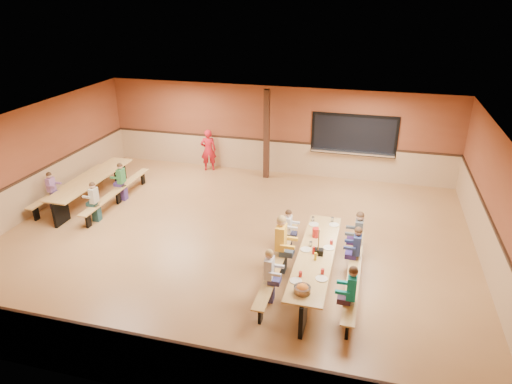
# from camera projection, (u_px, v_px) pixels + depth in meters

# --- Properties ---
(ground) EXTENTS (12.00, 12.00, 0.00)m
(ground) POSITION_uv_depth(u_px,v_px,m) (233.00, 240.00, 11.73)
(ground) COLOR #946338
(ground) RESTS_ON ground
(room_envelope) EXTENTS (12.04, 10.04, 3.02)m
(room_envelope) POSITION_uv_depth(u_px,v_px,m) (233.00, 216.00, 11.45)
(room_envelope) COLOR brown
(room_envelope) RESTS_ON ground
(kitchen_pass_through) EXTENTS (2.78, 0.28, 1.38)m
(kitchen_pass_through) POSITION_uv_depth(u_px,v_px,m) (354.00, 137.00, 14.90)
(kitchen_pass_through) COLOR black
(kitchen_pass_through) RESTS_ON ground
(structural_post) EXTENTS (0.18, 0.18, 3.00)m
(structural_post) POSITION_uv_depth(u_px,v_px,m) (267.00, 135.00, 15.05)
(structural_post) COLOR #311A10
(structural_post) RESTS_ON ground
(cafeteria_table_main) EXTENTS (1.91, 3.70, 0.74)m
(cafeteria_table_main) POSITION_uv_depth(u_px,v_px,m) (315.00, 262.00, 9.81)
(cafeteria_table_main) COLOR #B58B47
(cafeteria_table_main) RESTS_ON ground
(cafeteria_table_second) EXTENTS (1.91, 3.70, 0.74)m
(cafeteria_table_second) POSITION_uv_depth(u_px,v_px,m) (92.00, 184.00, 13.72)
(cafeteria_table_second) COLOR #B58B47
(cafeteria_table_second) RESTS_ON ground
(seated_child_white_left) EXTENTS (0.36, 0.29, 1.19)m
(seated_child_white_left) POSITION_uv_depth(u_px,v_px,m) (269.00, 276.00, 9.22)
(seated_child_white_left) COLOR silver
(seated_child_white_left) RESTS_ON ground
(seated_adult_yellow) EXTENTS (0.45, 0.37, 1.38)m
(seated_adult_yellow) POSITION_uv_depth(u_px,v_px,m) (281.00, 244.00, 10.18)
(seated_adult_yellow) COLOR yellow
(seated_adult_yellow) RESTS_ON ground
(seated_child_grey_left) EXTENTS (0.33, 0.27, 1.13)m
(seated_child_grey_left) POSITION_uv_depth(u_px,v_px,m) (288.00, 232.00, 10.97)
(seated_child_grey_left) COLOR white
(seated_child_grey_left) RESTS_ON ground
(seated_child_teal_right) EXTENTS (0.38, 0.31, 1.23)m
(seated_child_teal_right) POSITION_uv_depth(u_px,v_px,m) (351.00, 295.00, 8.61)
(seated_child_teal_right) COLOR teal
(seated_child_teal_right) RESTS_ON ground
(seated_child_navy_right) EXTENTS (0.36, 0.30, 1.20)m
(seated_child_navy_right) POSITION_uv_depth(u_px,v_px,m) (356.00, 252.00, 10.06)
(seated_child_navy_right) COLOR navy
(seated_child_navy_right) RESTS_ON ground
(seated_child_char_right) EXTENTS (0.39, 0.32, 1.25)m
(seated_child_char_right) POSITION_uv_depth(u_px,v_px,m) (358.00, 237.00, 10.62)
(seated_child_char_right) COLOR #444A4D
(seated_child_char_right) RESTS_ON ground
(seated_child_purple_sec) EXTENTS (0.32, 0.26, 1.11)m
(seated_child_purple_sec) POSITION_uv_depth(u_px,v_px,m) (52.00, 191.00, 13.22)
(seated_child_purple_sec) COLOR #956195
(seated_child_purple_sec) RESTS_ON ground
(seated_child_green_sec) EXTENTS (0.35, 0.28, 1.17)m
(seated_child_green_sec) POSITION_uv_depth(u_px,v_px,m) (122.00, 182.00, 13.76)
(seated_child_green_sec) COLOR #33793E
(seated_child_green_sec) RESTS_ON ground
(seated_child_tan_sec) EXTENTS (0.33, 0.27, 1.14)m
(seated_child_tan_sec) POSITION_uv_depth(u_px,v_px,m) (95.00, 202.00, 12.50)
(seated_child_tan_sec) COLOR #ABA58C
(seated_child_tan_sec) RESTS_ON ground
(standing_woman) EXTENTS (0.63, 0.52, 1.48)m
(standing_woman) POSITION_uv_depth(u_px,v_px,m) (208.00, 150.00, 15.99)
(standing_woman) COLOR red
(standing_woman) RESTS_ON ground
(punch_pitcher) EXTENTS (0.16, 0.16, 0.22)m
(punch_pitcher) POSITION_uv_depth(u_px,v_px,m) (316.00, 233.00, 10.34)
(punch_pitcher) COLOR red
(punch_pitcher) RESTS_ON cafeteria_table_main
(chip_bowl) EXTENTS (0.32, 0.32, 0.15)m
(chip_bowl) POSITION_uv_depth(u_px,v_px,m) (302.00, 289.00, 8.45)
(chip_bowl) COLOR orange
(chip_bowl) RESTS_ON cafeteria_table_main
(napkin_dispenser) EXTENTS (0.10, 0.14, 0.13)m
(napkin_dispenser) POSITION_uv_depth(u_px,v_px,m) (321.00, 252.00, 9.65)
(napkin_dispenser) COLOR black
(napkin_dispenser) RESTS_ON cafeteria_table_main
(condiment_mustard) EXTENTS (0.06, 0.06, 0.17)m
(condiment_mustard) POSITION_uv_depth(u_px,v_px,m) (315.00, 256.00, 9.47)
(condiment_mustard) COLOR yellow
(condiment_mustard) RESTS_ON cafeteria_table_main
(condiment_ketchup) EXTENTS (0.06, 0.06, 0.17)m
(condiment_ketchup) POSITION_uv_depth(u_px,v_px,m) (313.00, 251.00, 9.68)
(condiment_ketchup) COLOR #B2140F
(condiment_ketchup) RESTS_ON cafeteria_table_main
(table_paddle) EXTENTS (0.16, 0.16, 0.56)m
(table_paddle) POSITION_uv_depth(u_px,v_px,m) (318.00, 246.00, 9.75)
(table_paddle) COLOR black
(table_paddle) RESTS_ON cafeteria_table_main
(place_settings) EXTENTS (0.65, 3.30, 0.11)m
(place_settings) POSITION_uv_depth(u_px,v_px,m) (316.00, 251.00, 9.70)
(place_settings) COLOR beige
(place_settings) RESTS_ON cafeteria_table_main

